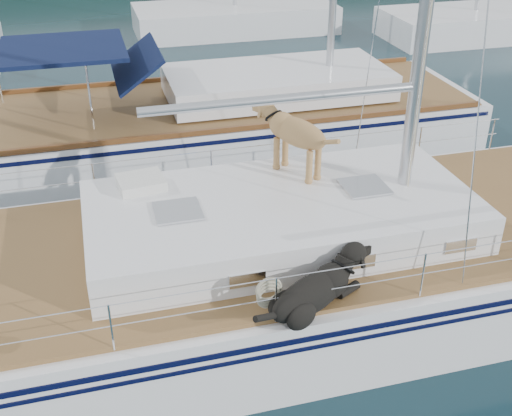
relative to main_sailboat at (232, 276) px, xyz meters
name	(u,v)px	position (x,y,z in m)	size (l,w,h in m)	color
ground	(226,315)	(-0.10, 0.00, -0.68)	(120.00, 120.00, 0.00)	black
main_sailboat	(232,276)	(0.00, 0.00, 0.00)	(12.00, 4.15, 14.01)	white
neighbor_sailboat	(229,122)	(1.31, 5.77, -0.06)	(11.00, 3.50, 13.30)	white
bg_boat_center	(235,19)	(3.90, 16.00, -0.23)	(7.20, 3.00, 11.65)	white
bg_boat_east	(474,24)	(11.90, 13.00, -0.22)	(6.40, 3.00, 11.65)	white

